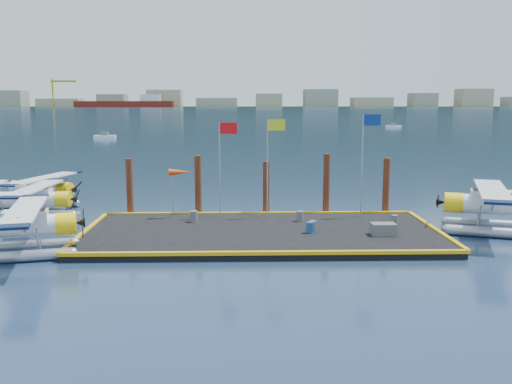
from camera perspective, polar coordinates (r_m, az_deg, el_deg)
ground at (r=32.82m, az=0.56°, el=-4.52°), size 4000.00×4000.00×0.00m
dock at (r=32.77m, az=0.56°, el=-4.18°), size 20.00×10.00×0.40m
dock_bumpers at (r=32.71m, az=0.56°, el=-3.68°), size 20.25×10.25×0.18m
far_backdrop at (r=1785.76m, az=6.31°, el=9.00°), size 3050.00×2050.00×810.00m
seaplane_a at (r=30.74m, az=-22.69°, el=-3.45°), size 8.46×9.18×3.25m
seaplane_b at (r=39.61m, az=-21.58°, el=-0.88°), size 7.64×8.41×3.00m
seaplane_c at (r=44.43m, az=-20.83°, el=0.17°), size 7.83×8.42×3.00m
seaplane_d at (r=36.18m, az=23.09°, el=-1.48°), size 9.27×9.87×3.55m
drum_0 at (r=35.09m, az=-6.23°, el=-2.44°), size 0.49×0.49×0.68m
drum_1 at (r=32.09m, az=5.44°, el=-3.56°), size 0.44×0.44×0.62m
drum_2 at (r=32.72m, az=5.72°, el=-3.36°), size 0.41×0.41×0.58m
drum_4 at (r=35.17m, az=13.69°, el=-2.72°), size 0.40×0.40×0.57m
drum_5 at (r=35.19m, az=4.42°, el=-2.43°), size 0.45×0.45×0.63m
crate at (r=32.26m, az=12.62°, el=-3.65°), size 1.32×0.88×0.66m
flagpole_red at (r=35.85m, az=-3.32°, el=3.74°), size 1.14×0.08×6.00m
flagpole_yellow at (r=35.88m, az=1.47°, el=3.95°), size 1.14×0.08×6.20m
flagpole_blue at (r=36.66m, az=10.90°, el=4.17°), size 1.14×0.08×6.50m
windsock at (r=36.17m, az=-7.64°, el=1.87°), size 1.40×0.44×3.12m
piling_0 at (r=38.42m, az=-12.51°, el=0.30°), size 0.44×0.44×4.00m
piling_1 at (r=37.81m, az=-5.80°, el=0.48°), size 0.44×0.44×4.20m
piling_2 at (r=37.77m, az=1.03°, el=0.21°), size 0.44×0.44×3.80m
piling_3 at (r=38.12m, az=7.04°, el=0.61°), size 0.44×0.44×4.30m
piling_4 at (r=38.94m, az=12.87°, el=0.40°), size 0.44×0.44×4.00m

